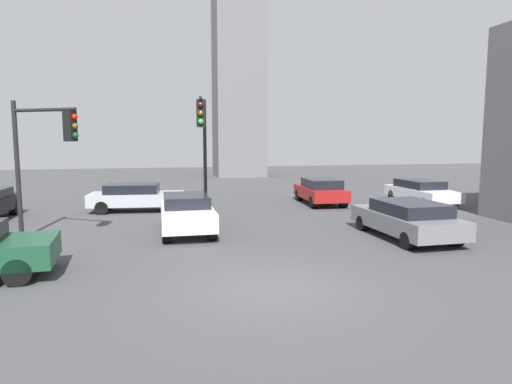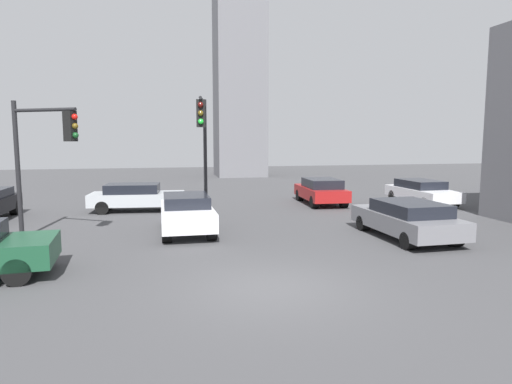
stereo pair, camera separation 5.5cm
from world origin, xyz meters
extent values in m
plane|color=#424244|center=(0.00, 0.00, 0.00)|extent=(89.72, 89.72, 0.00)
cylinder|color=black|center=(-7.43, 7.03, 2.42)|extent=(0.16, 0.16, 4.84)
cylinder|color=black|center=(-6.31, 6.36, 4.50)|extent=(2.29, 1.44, 0.12)
cube|color=black|center=(-5.41, 5.82, 3.95)|extent=(0.44, 0.44, 1.00)
sphere|color=red|center=(-5.24, 5.72, 4.25)|extent=(0.20, 0.20, 0.20)
sphere|color=#594714|center=(-5.24, 5.72, 3.95)|extent=(0.20, 0.20, 0.20)
sphere|color=#14471E|center=(-5.24, 5.72, 3.65)|extent=(0.20, 0.20, 0.20)
cylinder|color=black|center=(-0.55, 10.18, 2.62)|extent=(0.16, 0.16, 5.25)
cylinder|color=black|center=(-0.80, 8.29, 5.01)|extent=(0.63, 3.80, 0.12)
cube|color=black|center=(-1.03, 6.65, 4.46)|extent=(0.36, 0.36, 1.00)
sphere|color=#4C0F0C|center=(-1.06, 6.45, 4.76)|extent=(0.20, 0.20, 0.20)
sphere|color=#594714|center=(-1.06, 6.45, 4.46)|extent=(0.20, 0.20, 0.20)
sphere|color=green|center=(-1.06, 6.45, 4.16)|extent=(0.20, 0.20, 0.20)
cube|color=silver|center=(11.26, 11.54, 0.58)|extent=(2.06, 4.58, 0.56)
cube|color=black|center=(11.25, 11.76, 1.06)|extent=(1.76, 2.58, 0.47)
cylinder|color=black|center=(12.09, 10.03, 0.30)|extent=(0.36, 0.62, 0.60)
cylinder|color=black|center=(10.54, 9.97, 0.30)|extent=(0.36, 0.62, 0.60)
cylinder|color=black|center=(11.98, 13.10, 0.30)|extent=(0.36, 0.62, 0.60)
cylinder|color=black|center=(10.42, 13.04, 0.30)|extent=(0.36, 0.62, 0.60)
cylinder|color=black|center=(-6.10, 3.14, 0.34)|extent=(0.71, 0.40, 0.68)
cylinder|color=black|center=(-6.00, 1.52, 0.34)|extent=(0.71, 0.40, 0.68)
cube|color=slate|center=(6.02, 4.26, 0.60)|extent=(2.19, 4.64, 0.62)
cube|color=black|center=(6.03, 4.03, 1.10)|extent=(1.89, 2.62, 0.47)
cylinder|color=black|center=(5.13, 5.80, 0.29)|extent=(0.39, 0.59, 0.58)
cylinder|color=black|center=(6.83, 5.84, 0.29)|extent=(0.39, 0.59, 0.58)
cylinder|color=black|center=(5.22, 2.68, 0.29)|extent=(0.39, 0.59, 0.58)
cylinder|color=black|center=(6.91, 2.73, 0.29)|extent=(0.39, 0.59, 0.58)
cube|color=silver|center=(-1.61, 6.76, 0.68)|extent=(1.89, 4.25, 0.65)
cube|color=black|center=(-1.61, 6.97, 1.19)|extent=(1.66, 2.38, 0.46)
cylinder|color=black|center=(-0.84, 5.32, 0.35)|extent=(0.34, 0.70, 0.70)
cylinder|color=black|center=(-2.37, 5.32, 0.35)|extent=(0.34, 0.70, 0.70)
cylinder|color=black|center=(-0.84, 8.21, 0.35)|extent=(0.34, 0.70, 0.70)
cylinder|color=black|center=(-2.38, 8.20, 0.35)|extent=(0.34, 0.70, 0.70)
cube|color=#ADB2B7|center=(-3.67, 12.33, 0.61)|extent=(4.61, 2.19, 0.59)
cube|color=black|center=(-3.89, 12.35, 1.11)|extent=(2.63, 1.80, 0.48)
cylinder|color=black|center=(-2.09, 12.93, 0.31)|extent=(0.65, 0.38, 0.63)
cylinder|color=black|center=(-2.22, 11.46, 0.31)|extent=(0.65, 0.38, 0.63)
cylinder|color=black|center=(-5.11, 13.20, 0.31)|extent=(0.65, 0.38, 0.63)
cylinder|color=black|center=(-5.24, 11.73, 0.31)|extent=(0.65, 0.38, 0.63)
cube|color=maroon|center=(5.92, 12.75, 0.62)|extent=(2.09, 4.25, 0.60)
cube|color=black|center=(5.91, 12.54, 1.13)|extent=(1.78, 2.41, 0.51)
cylinder|color=black|center=(5.21, 14.20, 0.32)|extent=(0.37, 0.66, 0.64)
cylinder|color=black|center=(6.77, 14.13, 0.32)|extent=(0.37, 0.66, 0.64)
cylinder|color=black|center=(5.08, 11.37, 0.32)|extent=(0.37, 0.66, 0.64)
cylinder|color=black|center=(6.64, 11.30, 0.32)|extent=(0.37, 0.66, 0.64)
cylinder|color=black|center=(-9.24, 12.51, 0.35)|extent=(0.33, 0.70, 0.70)
camera|label=1|loc=(-2.58, -10.03, 3.57)|focal=31.45mm
camera|label=2|loc=(-2.52, -10.04, 3.57)|focal=31.45mm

